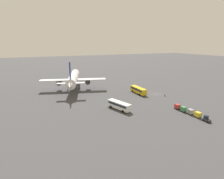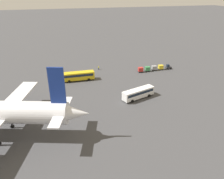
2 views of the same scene
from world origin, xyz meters
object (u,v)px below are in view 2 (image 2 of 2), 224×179
(shuttle_bus_far, at_px, (138,93))
(cargo_cart_grey, at_px, (154,68))
(cargo_cart_green, at_px, (148,69))
(cargo_cart_red, at_px, (141,69))
(worker_person, at_px, (99,68))
(shuttle_bus_near, at_px, (78,75))
(baggage_tug, at_px, (168,67))
(cargo_cart_yellow, at_px, (161,67))

(shuttle_bus_far, xyz_separation_m, cargo_cart_grey, (-16.00, -22.20, -0.71))
(shuttle_bus_far, bearing_deg, cargo_cart_green, -138.52)
(cargo_cart_grey, height_order, cargo_cart_red, same)
(shuttle_bus_far, xyz_separation_m, worker_person, (6.60, -29.41, -1.04))
(worker_person, height_order, cargo_cart_grey, cargo_cart_grey)
(cargo_cart_green, bearing_deg, worker_person, -21.24)
(shuttle_bus_near, relative_size, cargo_cart_green, 5.55)
(shuttle_bus_near, xyz_separation_m, cargo_cart_red, (-26.11, -1.96, -0.79))
(shuttle_bus_near, relative_size, cargo_cart_red, 5.55)
(baggage_tug, relative_size, worker_person, 1.41)
(shuttle_bus_far, height_order, cargo_cart_yellow, shuttle_bus_far)
(cargo_cart_yellow, height_order, cargo_cart_green, same)
(cargo_cart_grey, distance_m, cargo_cart_green, 3.20)
(cargo_cart_grey, bearing_deg, shuttle_bus_near, 4.21)
(shuttle_bus_far, relative_size, cargo_cart_grey, 5.31)
(shuttle_bus_far, bearing_deg, cargo_cart_red, -132.03)
(cargo_cart_yellow, relative_size, cargo_cart_grey, 1.00)
(shuttle_bus_near, bearing_deg, baggage_tug, -175.94)
(shuttle_bus_far, distance_m, cargo_cart_grey, 27.37)
(cargo_cart_yellow, xyz_separation_m, cargo_cart_green, (6.35, 0.47, 0.00))
(baggage_tug, bearing_deg, shuttle_bus_near, 5.62)
(shuttle_bus_far, relative_size, cargo_cart_yellow, 5.31)
(shuttle_bus_near, relative_size, cargo_cart_yellow, 5.55)
(shuttle_bus_near, height_order, baggage_tug, shuttle_bus_near)
(shuttle_bus_near, distance_m, cargo_cart_yellow, 35.74)
(baggage_tug, relative_size, cargo_cart_green, 1.14)
(shuttle_bus_near, distance_m, cargo_cart_grey, 32.57)
(shuttle_bus_near, height_order, cargo_cart_green, shuttle_bus_near)
(shuttle_bus_near, xyz_separation_m, shuttle_bus_far, (-16.47, 19.81, -0.08))
(shuttle_bus_near, xyz_separation_m, worker_person, (-9.87, -9.60, -1.11))
(cargo_cart_yellow, height_order, cargo_cart_grey, same)
(worker_person, bearing_deg, cargo_cart_yellow, 164.64)
(worker_person, relative_size, cargo_cart_red, 0.81)
(baggage_tug, xyz_separation_m, cargo_cart_grey, (6.76, 0.05, 0.25))
(shuttle_bus_near, distance_m, cargo_cart_green, 29.37)
(shuttle_bus_far, height_order, cargo_cart_red, shuttle_bus_far)
(shuttle_bus_far, distance_m, cargo_cart_red, 23.82)
(cargo_cart_yellow, relative_size, cargo_cart_red, 1.00)
(shuttle_bus_far, height_order, cargo_cart_green, shuttle_bus_far)
(cargo_cart_green, bearing_deg, shuttle_bus_near, 4.00)
(shuttle_bus_near, height_order, cargo_cart_yellow, shuttle_bus_near)
(worker_person, relative_size, cargo_cart_green, 0.81)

